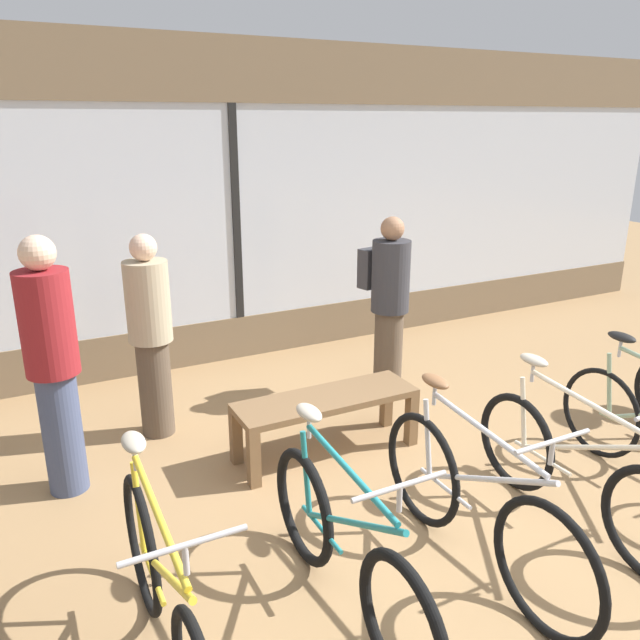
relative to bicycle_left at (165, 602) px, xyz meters
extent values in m
plane|color=#99754C|center=(1.71, 0.09, -0.40)|extent=(24.00, 24.00, 0.00)
cube|color=#7A664C|center=(1.71, 3.70, -0.18)|extent=(12.00, 0.08, 0.45)
cube|color=silver|center=(1.71, 3.70, 1.12)|extent=(12.00, 0.04, 2.15)
cube|color=#7A664C|center=(1.71, 3.70, 2.50)|extent=(12.00, 0.08, 0.60)
cube|color=black|center=(1.71, 3.67, 1.12)|extent=(0.08, 0.02, 2.15)
torus|color=black|center=(0.00, 0.51, -0.04)|extent=(0.05, 0.73, 0.73)
cylinder|color=gold|center=(0.00, -0.06, 0.20)|extent=(0.03, 0.98, 0.51)
cylinder|color=gold|center=(0.00, 0.47, 0.20)|extent=(0.03, 0.11, 0.49)
cylinder|color=gold|center=(0.00, -0.03, 0.48)|extent=(0.03, 0.90, 0.10)
cylinder|color=gold|center=(0.00, 0.27, -0.04)|extent=(0.03, 0.47, 0.03)
cylinder|color=#B2B2B7|center=(0.00, 0.43, 0.51)|extent=(0.02, 0.02, 0.14)
ellipsoid|color=#B2A893|center=(0.00, 0.43, 0.59)|extent=(0.11, 0.22, 0.06)
cylinder|color=#B2B2B7|center=(0.00, -0.48, 0.57)|extent=(0.02, 0.02, 0.12)
cylinder|color=#ADADB2|center=(0.00, -0.48, 0.63)|extent=(0.46, 0.02, 0.02)
torus|color=black|center=(0.90, 0.45, -0.06)|extent=(0.06, 0.68, 0.68)
torus|color=black|center=(0.90, -0.54, -0.06)|extent=(0.06, 0.68, 0.68)
cylinder|color=#1E7A7F|center=(0.90, -0.09, 0.18)|extent=(0.03, 0.93, 0.51)
cylinder|color=#1E7A7F|center=(0.90, 0.41, 0.18)|extent=(0.03, 0.11, 0.49)
cylinder|color=#1E7A7F|center=(0.90, -0.06, 0.45)|extent=(0.03, 0.85, 0.10)
cylinder|color=#1E7A7F|center=(0.90, 0.23, -0.06)|extent=(0.03, 0.45, 0.03)
cylinder|color=#B2B2B7|center=(0.90, 0.37, 0.49)|extent=(0.02, 0.02, 0.14)
ellipsoid|color=#B2A893|center=(0.90, 0.37, 0.57)|extent=(0.11, 0.22, 0.06)
cylinder|color=#B2B2B7|center=(0.90, -0.48, 0.55)|extent=(0.02, 0.02, 0.12)
cylinder|color=#ADADB2|center=(0.90, -0.48, 0.61)|extent=(0.46, 0.02, 0.02)
torus|color=black|center=(1.72, 0.44, -0.04)|extent=(0.05, 0.72, 0.72)
torus|color=black|center=(1.72, -0.58, -0.04)|extent=(0.05, 0.72, 0.72)
cylinder|color=#BCBCC1|center=(1.72, -0.11, 0.20)|extent=(0.03, 0.96, 0.51)
cylinder|color=#BCBCC1|center=(1.72, 0.40, 0.20)|extent=(0.03, 0.11, 0.49)
cylinder|color=#BCBCC1|center=(1.72, -0.08, 0.47)|extent=(0.03, 0.89, 0.10)
cylinder|color=#BCBCC1|center=(1.72, 0.21, -0.04)|extent=(0.03, 0.46, 0.03)
cylinder|color=#B2B2B7|center=(1.72, 0.36, 0.51)|extent=(0.02, 0.02, 0.14)
ellipsoid|color=brown|center=(1.72, 0.36, 0.59)|extent=(0.11, 0.22, 0.06)
cylinder|color=#B2B2B7|center=(1.72, -0.52, 0.57)|extent=(0.02, 0.02, 0.12)
cylinder|color=#ADADB2|center=(1.72, -0.52, 0.63)|extent=(0.46, 0.02, 0.02)
torus|color=black|center=(2.52, 0.46, -0.06)|extent=(0.05, 0.68, 0.68)
cylinder|color=beige|center=(2.52, -0.10, 0.18)|extent=(0.03, 0.98, 0.51)
cylinder|color=beige|center=(2.52, 0.42, 0.18)|extent=(0.03, 0.11, 0.49)
cylinder|color=beige|center=(2.52, -0.07, 0.45)|extent=(0.03, 0.91, 0.10)
cylinder|color=beige|center=(2.52, 0.23, -0.06)|extent=(0.03, 0.47, 0.03)
cylinder|color=#B2B2B7|center=(2.52, 0.38, 0.49)|extent=(0.02, 0.02, 0.14)
ellipsoid|color=#B2A893|center=(2.52, 0.38, 0.57)|extent=(0.11, 0.22, 0.06)
torus|color=black|center=(3.40, 0.50, -0.06)|extent=(0.04, 0.69, 0.69)
cylinder|color=gray|center=(3.40, 0.46, 0.18)|extent=(0.03, 0.11, 0.49)
cylinder|color=gray|center=(3.40, 0.27, -0.06)|extent=(0.03, 0.45, 0.03)
cylinder|color=#B2B2B7|center=(3.40, 0.42, 0.49)|extent=(0.02, 0.02, 0.14)
ellipsoid|color=black|center=(3.40, 0.42, 0.57)|extent=(0.11, 0.22, 0.06)
cube|color=brown|center=(1.57, 1.45, 0.05)|extent=(1.40, 0.44, 0.05)
cube|color=brown|center=(0.91, 1.27, -0.19)|extent=(0.08, 0.08, 0.42)
cube|color=brown|center=(2.23, 1.27, -0.19)|extent=(0.08, 0.08, 0.42)
cube|color=brown|center=(0.91, 1.63, -0.19)|extent=(0.08, 0.08, 0.42)
cube|color=brown|center=(2.23, 1.63, -0.19)|extent=(0.08, 0.08, 0.42)
cylinder|color=brown|center=(2.59, 2.17, 0.00)|extent=(0.31, 0.31, 0.81)
cylinder|color=#333338|center=(2.59, 2.17, 0.72)|extent=(0.41, 0.41, 0.64)
sphere|color=#9E7051|center=(2.59, 2.17, 1.15)|extent=(0.21, 0.21, 0.21)
cube|color=#38383D|center=(2.54, 2.40, 0.76)|extent=(0.26, 0.19, 0.36)
cylinder|color=#424C6B|center=(-0.24, 1.83, 0.03)|extent=(0.34, 0.34, 0.87)
cylinder|color=maroon|center=(-0.24, 1.83, 0.81)|extent=(0.44, 0.44, 0.69)
sphere|color=beige|center=(-0.24, 1.83, 1.26)|extent=(0.22, 0.22, 0.22)
cylinder|color=brown|center=(0.50, 2.37, 0.00)|extent=(0.30, 0.30, 0.80)
cylinder|color=tan|center=(0.50, 2.37, 0.72)|extent=(0.39, 0.39, 0.63)
sphere|color=beige|center=(0.50, 2.37, 1.14)|extent=(0.21, 0.21, 0.21)
camera|label=1|loc=(-0.41, -2.32, 2.05)|focal=35.00mm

